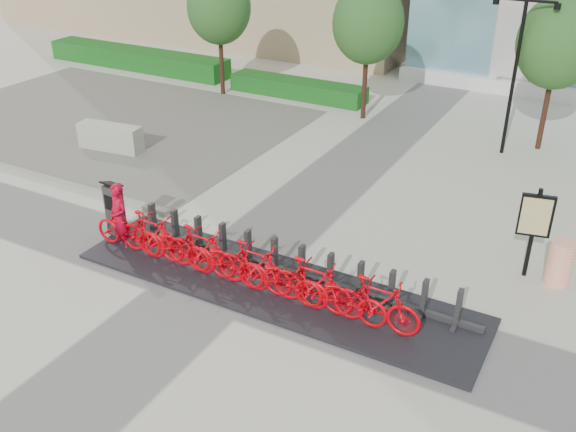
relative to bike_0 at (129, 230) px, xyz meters
The scene contains 25 objects.
ground 2.67m from the bike_0, ahead, with size 120.00×120.00×0.00m, color #B7B4A1.
gravel_patch 10.24m from the bike_0, 136.39° to the left, with size 14.00×14.00×0.00m, color #635F51.
hedge_a 17.71m from the bike_0, 130.07° to the left, with size 10.00×1.40×0.90m, color #19651F.
hedge_b 13.47m from the bike_0, 100.27° to the left, with size 6.00×1.20×0.70m, color #19651F.
tree_0 13.54m from the bike_0, 114.14° to the left, with size 2.60×2.60×5.10m.
tree_1 12.46m from the bike_0, 84.78° to the left, with size 2.60×2.60×5.10m.
tree_2 14.56m from the bike_0, 57.76° to the left, with size 2.60×2.60×5.10m.
streetlamp 13.12m from the bike_0, 59.15° to the left, with size 2.00×0.20×5.00m.
dock_pad 3.96m from the bike_0, ahead, with size 9.60×2.40×0.08m, color black.
dock_rail_posts 4.05m from the bike_0, 11.77° to the left, with size 8.02×0.50×0.85m, color #2B2B2D, non-canonical shape.
bike_0 is the anchor object (origin of this frame).
bike_1 0.72m from the bike_0, ahead, with size 0.54×1.91×1.15m, color #CB000A.
bike_2 1.44m from the bike_0, ahead, with size 0.69×1.97×1.03m, color #CB000A.
bike_3 2.16m from the bike_0, ahead, with size 0.54×1.91×1.15m, color #CB000A.
bike_4 2.88m from the bike_0, ahead, with size 0.69×1.97×1.03m, color #CB000A.
bike_5 3.60m from the bike_0, ahead, with size 0.54×1.91×1.15m, color #CB000A.
bike_6 4.32m from the bike_0, ahead, with size 0.69×1.97×1.03m, color #CB000A.
bike_7 5.04m from the bike_0, ahead, with size 0.54×1.91×1.15m, color #CB000A.
bike_8 5.76m from the bike_0, ahead, with size 0.69×1.97×1.03m, color #CB000A.
bike_9 6.48m from the bike_0, ahead, with size 0.54×1.91×1.15m, color #CB000A.
kiosk 0.94m from the bike_0, 151.76° to the left, with size 0.48×0.41×1.50m.
worker_red 0.41m from the bike_0, behind, with size 0.64×0.42×1.76m, color #AA021C.
construction_barrel 10.13m from the bike_0, 20.98° to the left, with size 0.56×0.56×1.08m, color #FC5C24.
jersey_barrier 7.10m from the bike_0, 136.35° to the left, with size 2.27×0.62×0.88m, color #B2B69A.
map_sign 9.52m from the bike_0, 22.47° to the left, with size 0.73×0.26×2.23m.
Camera 1 is at (7.43, -10.13, 8.23)m, focal length 40.00 mm.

